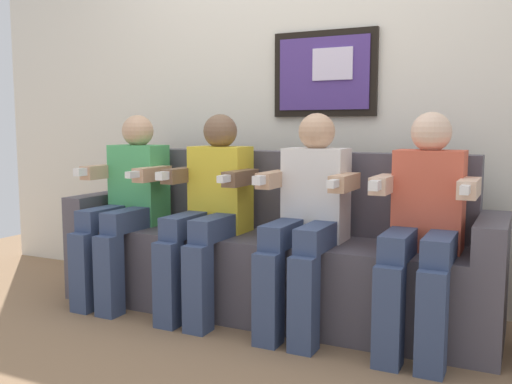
{
  "coord_description": "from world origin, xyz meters",
  "views": [
    {
      "loc": [
        1.29,
        -2.49,
        1.04
      ],
      "look_at": [
        0.0,
        0.15,
        0.7
      ],
      "focal_mm": 39.65,
      "sensor_mm": 36.0,
      "label": 1
    }
  ],
  "objects_px": {
    "couch": "(270,257)",
    "person_right_center": "(308,213)",
    "person_leftmost": "(127,200)",
    "person_rightmost": "(424,221)",
    "person_left_center": "(210,206)"
  },
  "relations": [
    {
      "from": "person_leftmost",
      "to": "person_rightmost",
      "type": "xyz_separation_m",
      "value": [
        1.72,
        0.0,
        0.0
      ]
    },
    {
      "from": "person_right_center",
      "to": "couch",
      "type": "bearing_deg",
      "value": 149.44
    },
    {
      "from": "couch",
      "to": "person_leftmost",
      "type": "relative_size",
      "value": 2.19
    },
    {
      "from": "person_leftmost",
      "to": "person_rightmost",
      "type": "distance_m",
      "value": 1.72
    },
    {
      "from": "couch",
      "to": "person_right_center",
      "type": "height_order",
      "value": "person_right_center"
    },
    {
      "from": "person_leftmost",
      "to": "person_rightmost",
      "type": "relative_size",
      "value": 1.0
    },
    {
      "from": "person_right_center",
      "to": "person_rightmost",
      "type": "bearing_deg",
      "value": 0.0
    },
    {
      "from": "couch",
      "to": "person_right_center",
      "type": "distance_m",
      "value": 0.44
    },
    {
      "from": "couch",
      "to": "person_rightmost",
      "type": "height_order",
      "value": "person_rightmost"
    },
    {
      "from": "person_left_center",
      "to": "person_rightmost",
      "type": "xyz_separation_m",
      "value": [
        1.14,
        0.0,
        0.0
      ]
    },
    {
      "from": "person_right_center",
      "to": "person_rightmost",
      "type": "xyz_separation_m",
      "value": [
        0.57,
        0.0,
        0.0
      ]
    },
    {
      "from": "person_leftmost",
      "to": "person_left_center",
      "type": "height_order",
      "value": "same"
    },
    {
      "from": "person_leftmost",
      "to": "person_rightmost",
      "type": "bearing_deg",
      "value": 0.0
    },
    {
      "from": "person_leftmost",
      "to": "person_right_center",
      "type": "distance_m",
      "value": 1.14
    },
    {
      "from": "person_left_center",
      "to": "person_right_center",
      "type": "bearing_deg",
      "value": 0.0
    }
  ]
}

